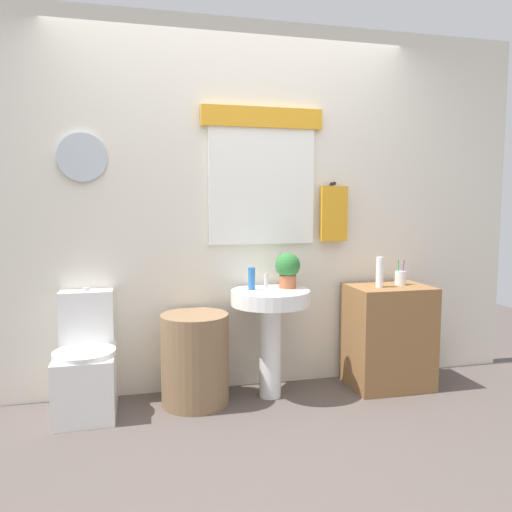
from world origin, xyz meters
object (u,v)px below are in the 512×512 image
object	(u,v)px
toilet	(87,366)
soap_bottle	(252,278)
pedestal_sink	(270,315)
lotion_bottle	(380,272)
wooden_cabinet	(388,336)
toothbrush_cup	(400,278)
laundry_hamper	(195,359)
potted_plant	(288,268)

from	to	relation	value
toilet	soap_bottle	size ratio (longest dim) A/B	5.08
pedestal_sink	lotion_bottle	distance (m)	0.84
pedestal_sink	wooden_cabinet	xyz separation A→B (m)	(0.89, 0.00, -0.20)
wooden_cabinet	soap_bottle	size ratio (longest dim) A/B	4.81
pedestal_sink	lotion_bottle	bearing A→B (deg)	-2.90
toilet	wooden_cabinet	size ratio (longest dim) A/B	1.06
toilet	pedestal_sink	distance (m)	1.24
toilet	toothbrush_cup	world-z (taller)	toothbrush_cup
laundry_hamper	toothbrush_cup	bearing A→B (deg)	0.76
toilet	toothbrush_cup	size ratio (longest dim) A/B	4.24
soap_bottle	wooden_cabinet	bearing A→B (deg)	-2.84
soap_bottle	potted_plant	xyz separation A→B (m)	(0.26, 0.01, 0.06)
wooden_cabinet	toothbrush_cup	size ratio (longest dim) A/B	4.01
lotion_bottle	toilet	bearing A→B (deg)	177.81
laundry_hamper	wooden_cabinet	xyz separation A→B (m)	(1.41, 0.00, 0.07)
lotion_bottle	toothbrush_cup	world-z (taller)	lotion_bottle
soap_bottle	potted_plant	distance (m)	0.27
pedestal_sink	soap_bottle	distance (m)	0.28
laundry_hamper	soap_bottle	distance (m)	0.66
pedestal_sink	potted_plant	distance (m)	0.35
laundry_hamper	pedestal_sink	world-z (taller)	pedestal_sink
laundry_hamper	potted_plant	distance (m)	0.88
soap_bottle	lotion_bottle	xyz separation A→B (m)	(0.91, -0.09, 0.03)
soap_bottle	toothbrush_cup	size ratio (longest dim) A/B	0.83
toilet	pedestal_sink	world-z (taller)	toilet
potted_plant	laundry_hamper	bearing A→B (deg)	-174.79
wooden_cabinet	lotion_bottle	bearing A→B (deg)	-158.08
wooden_cabinet	toothbrush_cup	bearing A→B (deg)	11.37
pedestal_sink	laundry_hamper	bearing A→B (deg)	180.00
potted_plant	lotion_bottle	size ratio (longest dim) A/B	1.15
wooden_cabinet	potted_plant	bearing A→B (deg)	175.42
toilet	potted_plant	xyz separation A→B (m)	(1.35, 0.02, 0.59)
toilet	laundry_hamper	size ratio (longest dim) A/B	1.29
toilet	potted_plant	bearing A→B (deg)	1.01
potted_plant	toothbrush_cup	world-z (taller)	potted_plant
toilet	laundry_hamper	world-z (taller)	toilet
lotion_bottle	laundry_hamper	bearing A→B (deg)	178.25
laundry_hamper	lotion_bottle	bearing A→B (deg)	-1.75
potted_plant	toothbrush_cup	bearing A→B (deg)	-2.70
laundry_hamper	potted_plant	world-z (taller)	potted_plant
toilet	potted_plant	world-z (taller)	potted_plant
soap_bottle	toothbrush_cup	distance (m)	1.11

